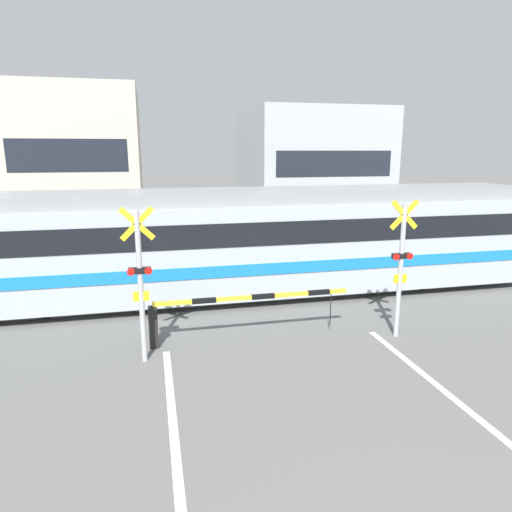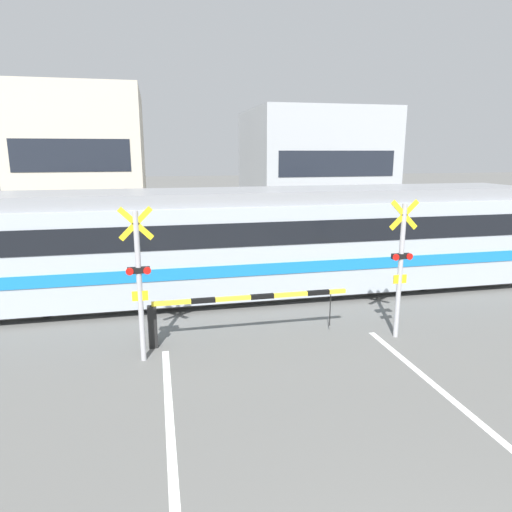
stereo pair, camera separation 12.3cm
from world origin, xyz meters
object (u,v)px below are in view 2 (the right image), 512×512
Objects in this scene: crossing_barrier_near at (215,309)px; crossing_barrier_far at (262,247)px; commuter_train at (246,240)px; crossing_signal_left at (139,278)px; crossing_signal_right at (401,263)px.

crossing_barrier_near is 1.00× the size of crossing_barrier_far.
commuter_train is at bearing 67.17° from crossing_barrier_near.
crossing_signal_right is at bearing 0.00° from crossing_signal_left.
crossing_barrier_near is at bearing 21.56° from crossing_signal_left.
crossing_signal_left is at bearing 180.00° from crossing_signal_right.
crossing_barrier_far is 1.43× the size of crossing_signal_left.
crossing_signal_right is at bearing -53.97° from commuter_train.
crossing_signal_left is at bearing -127.29° from commuter_train.
crossing_signal_left is (-1.59, -0.63, 0.99)m from crossing_barrier_near.
crossing_signal_left is 1.00× the size of crossing_signal_right.
crossing_barrier_far is at bearing 102.70° from crossing_signal_right.
commuter_train is 5.51× the size of crossing_signal_right.
crossing_signal_left reaches higher than crossing_barrier_far.
crossing_barrier_near and crossing_barrier_far have the same top height.
crossing_signal_left is (-2.96, -3.88, 0.08)m from commuter_train.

